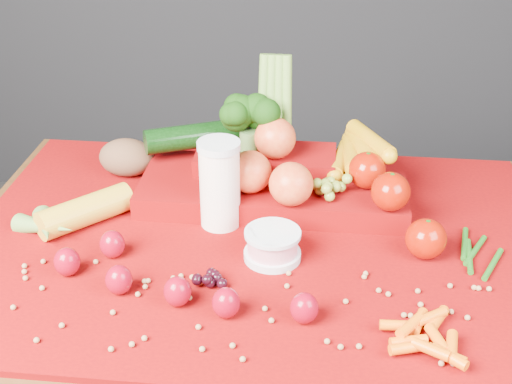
# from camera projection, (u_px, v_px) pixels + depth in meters

# --- Properties ---
(table) EXTENTS (1.10, 0.80, 0.75)m
(table) POSITION_uv_depth(u_px,v_px,m) (255.00, 287.00, 1.35)
(table) COLOR #33200B
(table) RESTS_ON ground
(red_cloth) EXTENTS (1.05, 0.75, 0.01)m
(red_cloth) POSITION_uv_depth(u_px,v_px,m) (255.00, 242.00, 1.30)
(red_cloth) COLOR #7C0404
(red_cloth) RESTS_ON table
(milk_glass) EXTENTS (0.08, 0.08, 0.17)m
(milk_glass) POSITION_uv_depth(u_px,v_px,m) (220.00, 181.00, 1.30)
(milk_glass) COLOR white
(milk_glass) RESTS_ON red_cloth
(yogurt_bowl) EXTENTS (0.10, 0.10, 0.05)m
(yogurt_bowl) POSITION_uv_depth(u_px,v_px,m) (272.00, 244.00, 1.23)
(yogurt_bowl) COLOR silver
(yogurt_bowl) RESTS_ON red_cloth
(strawberry_scatter) EXTENTS (0.44, 0.18, 0.05)m
(strawberry_scatter) POSITION_uv_depth(u_px,v_px,m) (164.00, 279.00, 1.14)
(strawberry_scatter) COLOR #960017
(strawberry_scatter) RESTS_ON red_cloth
(dark_grape_cluster) EXTENTS (0.06, 0.05, 0.03)m
(dark_grape_cluster) POSITION_uv_depth(u_px,v_px,m) (210.00, 278.00, 1.17)
(dark_grape_cluster) COLOR black
(dark_grape_cluster) RESTS_ON red_cloth
(soybean_scatter) EXTENTS (0.84, 0.24, 0.01)m
(soybean_scatter) POSITION_uv_depth(u_px,v_px,m) (241.00, 306.00, 1.12)
(soybean_scatter) COLOR #A97A49
(soybean_scatter) RESTS_ON red_cloth
(corn_ear) EXTENTS (0.27, 0.26, 0.06)m
(corn_ear) POSITION_uv_depth(u_px,v_px,m) (58.00, 222.00, 1.30)
(corn_ear) COLOR gold
(corn_ear) RESTS_ON red_cloth
(potato) EXTENTS (0.12, 0.09, 0.08)m
(potato) POSITION_uv_depth(u_px,v_px,m) (127.00, 157.00, 1.50)
(potato) COLOR #513621
(potato) RESTS_ON red_cloth
(baby_carrot_pile) EXTENTS (0.17, 0.17, 0.03)m
(baby_carrot_pile) POSITION_uv_depth(u_px,v_px,m) (428.00, 334.00, 1.04)
(baby_carrot_pile) COLOR #EF6208
(baby_carrot_pile) RESTS_ON red_cloth
(green_bean_pile) EXTENTS (0.14, 0.12, 0.01)m
(green_bean_pile) POSITION_uv_depth(u_px,v_px,m) (479.00, 254.00, 1.24)
(green_bean_pile) COLOR #1A5C15
(green_bean_pile) RESTS_ON red_cloth
(produce_mound) EXTENTS (0.59, 0.37, 0.27)m
(produce_mound) POSITION_uv_depth(u_px,v_px,m) (284.00, 172.00, 1.39)
(produce_mound) COLOR #7C0404
(produce_mound) RESTS_ON red_cloth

